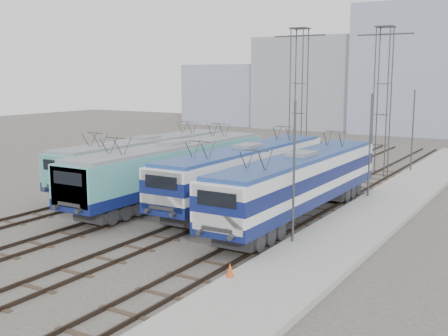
% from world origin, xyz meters
% --- Properties ---
extents(ground, '(160.00, 160.00, 0.00)m').
position_xyz_m(ground, '(0.00, 0.00, 0.00)').
color(ground, '#514C47').
extents(platform, '(4.00, 70.00, 0.30)m').
position_xyz_m(platform, '(10.20, 8.00, 0.15)').
color(platform, '#9E9E99').
rests_on(platform, ground).
extents(locomotive_far_left, '(2.77, 17.48, 3.29)m').
position_xyz_m(locomotive_far_left, '(-6.75, 9.86, 2.18)').
color(locomotive_far_left, '#0F1956').
rests_on(locomotive_far_left, ground).
extents(locomotive_center_left, '(2.91, 18.39, 3.46)m').
position_xyz_m(locomotive_center_left, '(-2.25, 7.11, 2.29)').
color(locomotive_center_left, '#0F1956').
rests_on(locomotive_center_left, ground).
extents(locomotive_center_right, '(2.83, 17.92, 3.37)m').
position_xyz_m(locomotive_center_right, '(2.25, 8.84, 2.29)').
color(locomotive_center_right, '#0F1956').
rests_on(locomotive_center_right, ground).
extents(locomotive_far_right, '(2.85, 18.04, 3.39)m').
position_xyz_m(locomotive_far_right, '(6.75, 6.94, 2.30)').
color(locomotive_far_right, '#0F1956').
rests_on(locomotive_far_right, ground).
extents(catenary_tower_west, '(4.50, 1.20, 12.00)m').
position_xyz_m(catenary_tower_west, '(0.00, 22.00, 6.64)').
color(catenary_tower_west, '#3F4247').
rests_on(catenary_tower_west, ground).
extents(catenary_tower_east, '(4.50, 1.20, 12.00)m').
position_xyz_m(catenary_tower_east, '(6.50, 24.00, 6.64)').
color(catenary_tower_east, '#3F4247').
rests_on(catenary_tower_east, ground).
extents(mast_front, '(0.12, 0.12, 7.00)m').
position_xyz_m(mast_front, '(8.60, 2.00, 3.50)').
color(mast_front, '#3F4247').
rests_on(mast_front, ground).
extents(mast_mid, '(0.12, 0.12, 7.00)m').
position_xyz_m(mast_mid, '(8.60, 14.00, 3.50)').
color(mast_mid, '#3F4247').
rests_on(mast_mid, ground).
extents(mast_rear, '(0.12, 0.12, 7.00)m').
position_xyz_m(mast_rear, '(8.60, 26.00, 3.50)').
color(mast_rear, '#3F4247').
rests_on(mast_rear, ground).
extents(safety_cone, '(0.30, 0.30, 0.58)m').
position_xyz_m(safety_cone, '(8.50, -3.73, 0.59)').
color(safety_cone, '#CD4E14').
rests_on(safety_cone, platform).
extents(building_west, '(18.00, 12.00, 14.00)m').
position_xyz_m(building_west, '(-14.00, 62.00, 7.00)').
color(building_west, gray).
rests_on(building_west, ground).
extents(building_center, '(22.00, 14.00, 18.00)m').
position_xyz_m(building_center, '(4.00, 62.00, 9.00)').
color(building_center, '#8F97B3').
rests_on(building_center, ground).
extents(building_far_west, '(14.00, 10.00, 10.00)m').
position_xyz_m(building_far_west, '(-30.00, 62.00, 5.00)').
color(building_far_west, '#8F97B3').
rests_on(building_far_west, ground).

